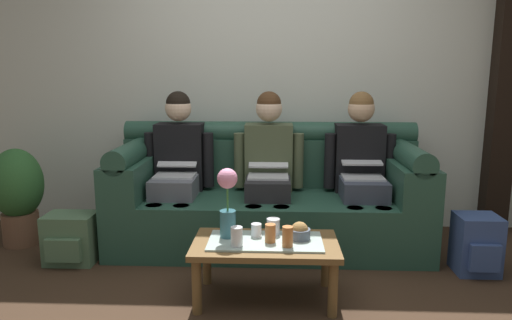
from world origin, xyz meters
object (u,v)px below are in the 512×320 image
(cup_far_left, at_px, (256,230))
(backpack_left, at_px, (71,239))
(flower_vase, at_px, (228,200))
(backpack_right, at_px, (477,245))
(couch, at_px, (268,199))
(cup_far_right, at_px, (273,227))
(coffee_table, at_px, (265,250))
(potted_plant, at_px, (18,192))
(snack_bowl, at_px, (300,232))
(cup_near_right, at_px, (288,237))
(person_middle, at_px, (268,164))
(person_left, at_px, (177,163))
(cup_near_left, at_px, (270,233))
(person_right, at_px, (361,164))
(cup_far_center, at_px, (237,236))

(cup_far_left, distance_m, backpack_left, 1.45)
(flower_vase, relative_size, backpack_right, 1.05)
(couch, distance_m, cup_far_right, 0.85)
(coffee_table, bearing_deg, potted_plant, 156.91)
(snack_bowl, bearing_deg, cup_near_right, -119.99)
(potted_plant, bearing_deg, cup_near_right, -24.03)
(person_middle, xyz_separation_m, snack_bowl, (0.21, -0.92, -0.24))
(cup_far_left, relative_size, backpack_right, 0.19)
(couch, xyz_separation_m, coffee_table, (0.00, -0.96, -0.05))
(person_left, xyz_separation_m, snack_bowl, (0.93, -0.92, -0.24))
(snack_bowl, height_order, cup_near_left, cup_near_left)
(flower_vase, distance_m, potted_plant, 1.95)
(flower_vase, bearing_deg, cup_near_right, -22.14)
(couch, relative_size, cup_near_left, 21.94)
(couch, height_order, person_left, person_left)
(person_middle, xyz_separation_m, backpack_left, (-1.42, -0.46, -0.48))
(person_right, bearing_deg, person_left, 179.99)
(cup_near_left, bearing_deg, cup_far_right, 83.10)
(person_left, xyz_separation_m, flower_vase, (0.49, -0.90, -0.04))
(backpack_left, bearing_deg, potted_plant, 148.09)
(coffee_table, bearing_deg, person_left, 127.31)
(person_right, relative_size, flower_vase, 2.85)
(snack_bowl, xyz_separation_m, backpack_right, (1.24, 0.41, -0.22))
(person_middle, bearing_deg, snack_bowl, -77.33)
(person_right, relative_size, cup_near_left, 11.11)
(cup_far_right, bearing_deg, person_left, 132.35)
(couch, xyz_separation_m, person_left, (-0.73, -0.00, 0.29))
(person_right, distance_m, cup_far_center, 1.39)
(cup_near_left, xyz_separation_m, cup_far_center, (-0.19, -0.07, 0.00))
(coffee_table, distance_m, cup_near_right, 0.20)
(coffee_table, xyz_separation_m, snack_bowl, (0.21, 0.03, 0.10))
(person_right, bearing_deg, backpack_left, -167.98)
(flower_vase, bearing_deg, potted_plant, 155.60)
(person_middle, distance_m, cup_near_left, 1.01)
(flower_vase, height_order, backpack_left, flower_vase)
(person_left, distance_m, snack_bowl, 1.33)
(cup_near_right, height_order, cup_far_right, cup_near_right)
(backpack_right, bearing_deg, cup_far_right, -166.37)
(snack_bowl, height_order, backpack_left, snack_bowl)
(snack_bowl, xyz_separation_m, backpack_left, (-1.63, 0.46, -0.24))
(person_middle, xyz_separation_m, backpack_right, (1.44, -0.51, -0.46))
(coffee_table, bearing_deg, couch, 90.00)
(person_right, relative_size, cup_far_left, 15.50)
(cup_far_left, distance_m, backpack_right, 1.56)
(person_right, distance_m, cup_near_left, 1.22)
(person_right, bearing_deg, cup_near_left, -125.35)
(person_middle, bearing_deg, cup_far_left, -93.72)
(potted_plant, bearing_deg, backpack_right, -6.73)
(flower_vase, bearing_deg, cup_near_left, -16.91)
(couch, xyz_separation_m, cup_near_left, (0.03, -0.99, 0.06))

